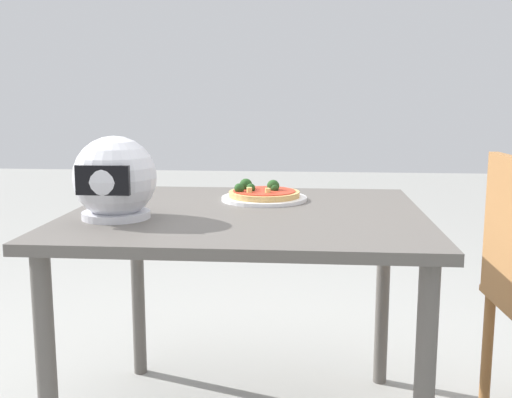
# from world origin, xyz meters

# --- Properties ---
(dining_table) EXTENTS (1.05, 0.95, 0.74)m
(dining_table) POSITION_xyz_m (0.00, 0.00, 0.65)
(dining_table) COLOR #5B5651
(dining_table) RESTS_ON ground
(pizza_plate) EXTENTS (0.28, 0.28, 0.01)m
(pizza_plate) POSITION_xyz_m (-0.04, -0.19, 0.74)
(pizza_plate) COLOR white
(pizza_plate) RESTS_ON dining_table
(pizza) EXTENTS (0.24, 0.24, 0.06)m
(pizza) POSITION_xyz_m (-0.03, -0.19, 0.76)
(pizza) COLOR tan
(pizza) RESTS_ON pizza_plate
(motorcycle_helmet) EXTENTS (0.23, 0.23, 0.23)m
(motorcycle_helmet) POSITION_xyz_m (0.36, 0.15, 0.85)
(motorcycle_helmet) COLOR silver
(motorcycle_helmet) RESTS_ON dining_table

